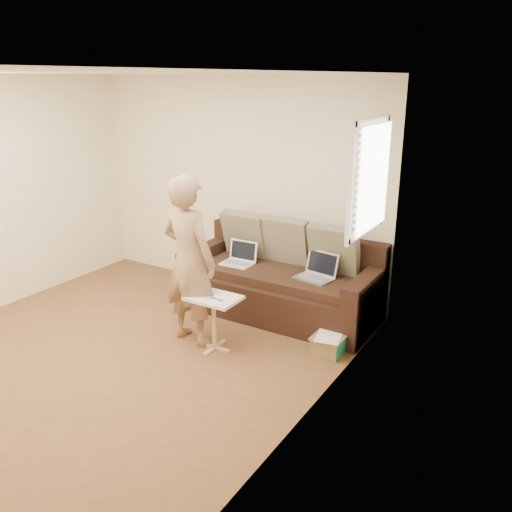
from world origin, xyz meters
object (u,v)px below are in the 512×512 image
(laptop_silver, at_px, (313,279))
(laptop_white, at_px, (237,264))
(sofa, at_px, (279,278))
(striped_box, at_px, (329,344))
(person, at_px, (189,261))
(drinking_glass, at_px, (206,284))
(side_table, at_px, (214,323))

(laptop_silver, relative_size, laptop_white, 1.09)
(sofa, height_order, striped_box, sofa)
(person, relative_size, striped_box, 5.72)
(sofa, distance_m, laptop_white, 0.53)
(laptop_white, distance_m, striped_box, 1.52)
(sofa, relative_size, striped_box, 7.31)
(laptop_white, height_order, drinking_glass, drinking_glass)
(side_table, xyz_separation_m, drinking_glass, (-0.16, 0.10, 0.34))
(laptop_white, bearing_deg, striped_box, -20.71)
(sofa, xyz_separation_m, laptop_white, (-0.51, -0.09, 0.10))
(sofa, xyz_separation_m, person, (-0.44, -1.04, 0.43))
(drinking_glass, bearing_deg, sofa, 73.21)
(laptop_silver, relative_size, drinking_glass, 3.23)
(person, height_order, side_table, person)
(person, bearing_deg, laptop_white, -80.22)
(sofa, height_order, drinking_glass, sofa)
(side_table, bearing_deg, striped_box, 26.20)
(striped_box, bearing_deg, drinking_glass, -161.13)
(side_table, bearing_deg, laptop_silver, 60.06)
(person, relative_size, drinking_glass, 14.32)
(laptop_silver, height_order, laptop_white, same)
(laptop_silver, bearing_deg, drinking_glass, -119.15)
(laptop_silver, distance_m, person, 1.36)
(laptop_silver, bearing_deg, sofa, -177.87)
(striped_box, bearing_deg, sofa, 146.55)
(laptop_silver, bearing_deg, laptop_white, -168.41)
(sofa, xyz_separation_m, side_table, (-0.14, -1.07, -0.15))
(sofa, xyz_separation_m, drinking_glass, (-0.29, -0.97, 0.19))
(laptop_white, bearing_deg, sofa, 8.64)
(side_table, height_order, striped_box, side_table)
(laptop_silver, xyz_separation_m, laptop_white, (-0.95, -0.03, 0.00))
(laptop_silver, height_order, striped_box, laptop_silver)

